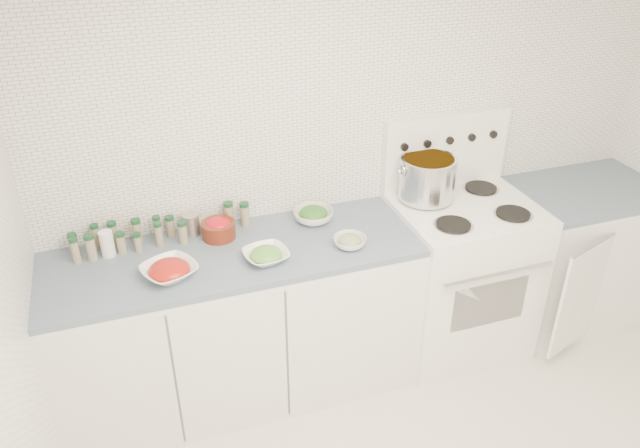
# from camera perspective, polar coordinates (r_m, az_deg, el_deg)

# --- Properties ---
(room_walls) EXTENTS (3.54, 3.04, 2.52)m
(room_walls) POSITION_cam_1_polar(r_m,az_deg,el_deg) (2.13, 20.28, 0.02)
(room_walls) COLOR white
(room_walls) RESTS_ON ground
(counter_left) EXTENTS (1.85, 0.62, 0.90)m
(counter_left) POSITION_cam_1_polar(r_m,az_deg,el_deg) (3.37, -7.42, -9.03)
(counter_left) COLOR white
(counter_left) RESTS_ON ground
(stove) EXTENTS (0.76, 0.70, 1.36)m
(stove) POSITION_cam_1_polar(r_m,az_deg,el_deg) (3.74, 12.50, -4.24)
(stove) COLOR white
(stove) RESTS_ON ground
(counter_right) EXTENTS (0.89, 0.76, 0.90)m
(counter_right) POSITION_cam_1_polar(r_m,az_deg,el_deg) (4.21, 22.13, -2.48)
(counter_right) COLOR white
(counter_right) RESTS_ON ground
(stock_pot) EXTENTS (0.33, 0.31, 0.23)m
(stock_pot) POSITION_cam_1_polar(r_m,az_deg,el_deg) (3.48, 9.78, 4.34)
(stock_pot) COLOR silver
(stock_pot) RESTS_ON stove
(bowl_tomato) EXTENTS (0.32, 0.32, 0.08)m
(bowl_tomato) POSITION_cam_1_polar(r_m,az_deg,el_deg) (2.96, -13.62, -4.15)
(bowl_tomato) COLOR white
(bowl_tomato) RESTS_ON counter_left
(bowl_snowpea) EXTENTS (0.24, 0.24, 0.07)m
(bowl_snowpea) POSITION_cam_1_polar(r_m,az_deg,el_deg) (3.01, -4.95, -2.85)
(bowl_snowpea) COLOR white
(bowl_snowpea) RESTS_ON counter_left
(bowl_broccoli) EXTENTS (0.26, 0.26, 0.09)m
(bowl_broccoli) POSITION_cam_1_polar(r_m,az_deg,el_deg) (3.32, -0.60, 0.85)
(bowl_broccoli) COLOR white
(bowl_broccoli) RESTS_ON counter_left
(bowl_zucchini) EXTENTS (0.19, 0.19, 0.07)m
(bowl_zucchini) POSITION_cam_1_polar(r_m,az_deg,el_deg) (3.11, 2.74, -1.59)
(bowl_zucchini) COLOR white
(bowl_zucchini) RESTS_ON counter_left
(bowl_pepper) EXTENTS (0.17, 0.17, 0.11)m
(bowl_pepper) POSITION_cam_1_polar(r_m,az_deg,el_deg) (3.21, -9.27, -0.39)
(bowl_pepper) COLOR #5A1E0F
(bowl_pepper) RESTS_ON counter_left
(salt_canister) EXTENTS (0.08, 0.08, 0.13)m
(salt_canister) POSITION_cam_1_polar(r_m,az_deg,el_deg) (3.19, -18.89, -1.72)
(salt_canister) COLOR white
(salt_canister) RESTS_ON counter_left
(tin_can) EXTENTS (0.10, 0.10, 0.11)m
(tin_can) POSITION_cam_1_polar(r_m,az_deg,el_deg) (3.26, -11.69, -0.03)
(tin_can) COLOR #9E9486
(tin_can) RESTS_ON counter_left
(spice_cluster) EXTENTS (0.90, 0.15, 0.14)m
(spice_cluster) POSITION_cam_1_polar(r_m,az_deg,el_deg) (3.22, -15.49, -0.77)
(spice_cluster) COLOR gray
(spice_cluster) RESTS_ON counter_left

